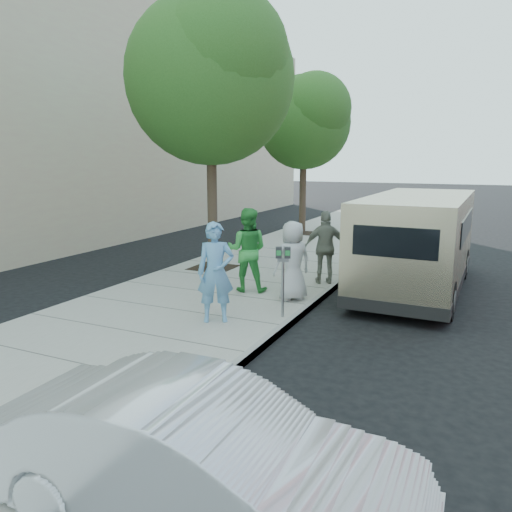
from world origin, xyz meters
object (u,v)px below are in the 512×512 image
Objects in this scene: tree_far at (305,118)px; sedan at (199,461)px; person_gray_shirt at (293,261)px; person_green_shirt at (247,250)px; tree_near at (212,73)px; parking_meter at (283,267)px; person_officer at (216,272)px; van at (418,241)px; person_striped_polo at (326,247)px.

tree_far is 1.61× the size of sedan.
person_green_shirt is at bearing -60.29° from person_gray_shirt.
tree_near is 7.63m from tree_far.
person_officer is (-1.08, -0.78, -0.06)m from parking_meter.
parking_meter is at bearing -44.26° from tree_near.
tree_far is 9.77m from van.
van reaches higher than person_officer.
tree_far reaches higher than van.
tree_far reaches higher than sedan.
person_striped_polo is at bearing -6.77° from tree_near.
person_green_shirt is 1.08× the size of person_striped_polo.
tree_near is at bearing 27.54° from sedan.
van is (5.56, -7.18, -3.62)m from tree_far.
sedan is (1.45, -5.55, -0.52)m from parking_meter.
person_gray_shirt is (-0.27, 1.25, -0.14)m from parking_meter.
van is at bearing -162.24° from person_green_shirt.
person_gray_shirt is at bearing 58.11° from person_striped_polo.
parking_meter is 5.76m from sedan.
person_striped_polo is (1.47, 1.48, -0.07)m from person_green_shirt.
tree_near is at bearing -90.00° from tree_far.
parking_meter is 0.71× the size of person_green_shirt.
person_gray_shirt is at bearing 12.79° from sedan.
van is 3.52× the size of person_striped_polo.
van is at bearing 25.76° from person_officer.
person_gray_shirt is 1.77m from person_striped_polo.
tree_near reaches higher than person_green_shirt.
person_officer is at bearing -78.38° from tree_far.
van is 1.62× the size of sedan.
sedan is at bearing 97.58° from person_green_shirt.
person_officer is at bearing -123.01° from van.
person_officer is at bearing 20.27° from person_gray_shirt.
person_green_shirt is 1.12× the size of person_gray_shirt.
person_green_shirt is (-1.52, 1.52, -0.04)m from parking_meter.
van is 5.58m from person_officer.
parking_meter is at bearing -72.35° from tree_far.
person_striped_polo reaches higher than sedan.
tree_near is 11.35m from sedan.
tree_near reaches higher than person_gray_shirt.
tree_near is 1.87× the size of sedan.
tree_far reaches higher than person_green_shirt.
parking_meter reaches higher than sedan.
person_striped_polo is (0.22, 1.76, 0.03)m from person_gray_shirt.
van reaches higher than parking_meter.
tree_near is at bearing 113.34° from parking_meter.
tree_far is at bearing 128.85° from van.
van reaches higher than person_green_shirt.
tree_far is 3.65× the size of person_gray_shirt.
tree_far is (-0.00, 7.60, -0.66)m from tree_near.
person_officer reaches higher than person_gray_shirt.
person_officer reaches higher than parking_meter.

